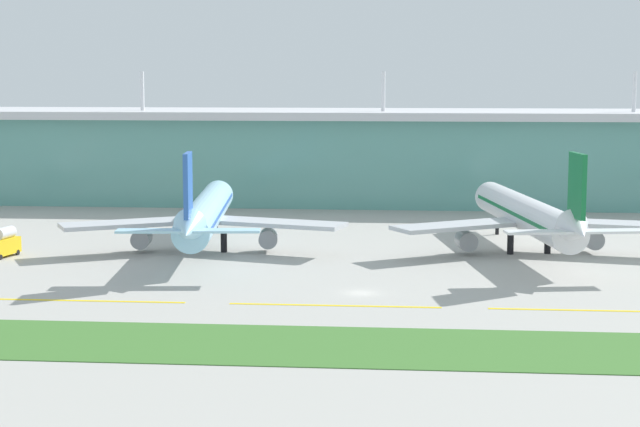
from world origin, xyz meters
name	(u,v)px	position (x,y,z in m)	size (l,w,h in m)	color
ground_plane	(361,293)	(0.00, 0.00, 0.00)	(600.00, 600.00, 0.00)	#A8A59E
terminal_building	(384,156)	(0.00, 104.82, 11.06)	(288.00, 34.00, 30.72)	#5B9E93
airliner_near_middle	(205,214)	(-28.36, 33.22, 6.45)	(48.54, 62.77, 18.90)	#9ED1EA
airliner_far_middle	(527,215)	(26.46, 36.36, 6.45)	(48.10, 60.89, 18.90)	silver
taxiway_stripe_mid_west	(83,301)	(-37.00, -8.40, 0.02)	(28.00, 0.70, 0.04)	yellow
taxiway_stripe_centre	(335,306)	(-3.00, -8.40, 0.02)	(28.00, 0.70, 0.04)	yellow
taxiway_stripe_mid_east	(598,311)	(31.00, -8.40, 0.02)	(28.00, 0.70, 0.04)	yellow
grass_verge	(347,346)	(0.00, -29.41, 0.05)	(300.00, 18.00, 0.10)	#3D702D
fuel_truck	(3,243)	(-60.77, 24.16, 2.26)	(4.06, 7.59, 4.95)	gold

